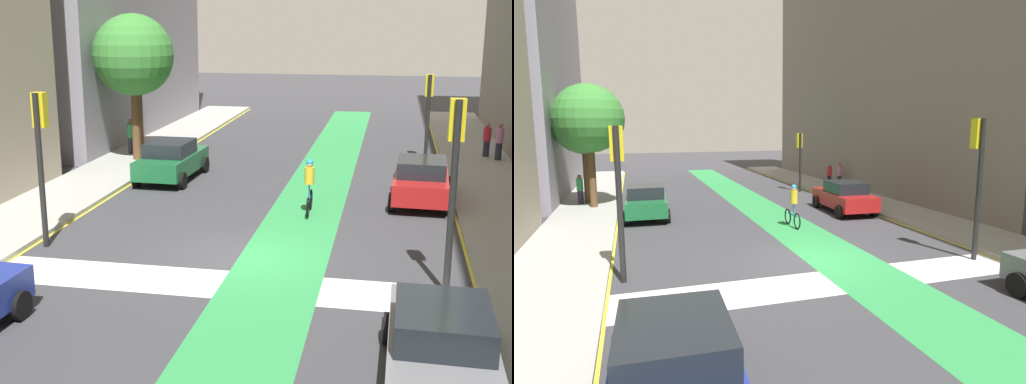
# 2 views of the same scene
# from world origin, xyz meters

# --- Properties ---
(ground_plane) EXTENTS (120.00, 120.00, 0.00)m
(ground_plane) POSITION_xyz_m (0.00, 0.00, 0.00)
(ground_plane) COLOR #38383D
(bike_lane_paint) EXTENTS (2.40, 60.00, 0.01)m
(bike_lane_paint) POSITION_xyz_m (1.14, 0.00, 0.00)
(bike_lane_paint) COLOR #2D8C47
(bike_lane_paint) RESTS_ON ground_plane
(crosswalk_band) EXTENTS (12.00, 1.80, 0.01)m
(crosswalk_band) POSITION_xyz_m (0.00, -2.00, 0.00)
(crosswalk_band) COLOR silver
(crosswalk_band) RESTS_ON ground_plane
(curb_stripe_left) EXTENTS (0.16, 60.00, 0.01)m
(curb_stripe_left) POSITION_xyz_m (-6.00, 0.00, 0.01)
(curb_stripe_left) COLOR yellow
(curb_stripe_left) RESTS_ON ground_plane
(curb_stripe_right) EXTENTS (0.16, 60.00, 0.01)m
(curb_stripe_right) POSITION_xyz_m (6.00, 0.00, 0.01)
(curb_stripe_right) COLOR yellow
(curb_stripe_right) RESTS_ON ground_plane
(traffic_signal_near_right) EXTENTS (0.35, 0.52, 4.54)m
(traffic_signal_near_right) POSITION_xyz_m (5.24, -1.45, 3.17)
(traffic_signal_near_right) COLOR black
(traffic_signal_near_right) RESTS_ON ground_plane
(traffic_signal_near_left) EXTENTS (0.35, 0.52, 4.31)m
(traffic_signal_near_left) POSITION_xyz_m (-5.59, -0.09, 3.02)
(traffic_signal_near_left) COLOR black
(traffic_signal_near_left) RESTS_ON ground_plane
(traffic_signal_far_right) EXTENTS (0.35, 0.52, 3.85)m
(traffic_signal_far_right) POSITION_xyz_m (5.31, 13.87, 2.71)
(traffic_signal_far_right) COLOR black
(traffic_signal_far_right) RESTS_ON ground_plane
(car_green_left_far) EXTENTS (2.11, 4.24, 1.57)m
(car_green_left_far) POSITION_xyz_m (-4.67, 8.41, 0.80)
(car_green_left_far) COLOR #196033
(car_green_left_far) RESTS_ON ground_plane
(car_red_right_far) EXTENTS (2.18, 4.28, 1.57)m
(car_red_right_far) POSITION_xyz_m (4.89, 6.74, 0.80)
(car_red_right_far) COLOR #A51919
(car_red_right_far) RESTS_ON ground_plane
(car_grey_right_near) EXTENTS (2.07, 4.23, 1.57)m
(car_grey_right_near) POSITION_xyz_m (4.84, -5.94, 0.80)
(car_grey_right_near) COLOR slate
(car_grey_right_near) RESTS_ON ground_plane
(cyclist_in_lane) EXTENTS (0.32, 1.73, 1.86)m
(cyclist_in_lane) POSITION_xyz_m (1.27, 4.52, 0.97)
(cyclist_in_lane) COLOR black
(cyclist_in_lane) RESTS_ON ground_plane
(pedestrian_sidewalk_right_a) EXTENTS (0.34, 0.34, 1.66)m
(pedestrian_sidewalk_right_a) POSITION_xyz_m (8.43, 14.22, 0.99)
(pedestrian_sidewalk_right_a) COLOR #262638
(pedestrian_sidewalk_right_a) RESTS_ON sidewalk_right
(pedestrian_sidewalk_left_a) EXTENTS (0.34, 0.34, 1.58)m
(pedestrian_sidewalk_left_a) POSITION_xyz_m (-7.96, 12.54, 0.95)
(pedestrian_sidewalk_left_a) COLOR #262638
(pedestrian_sidewalk_left_a) RESTS_ON sidewalk_left
(pedestrian_sidewalk_right_b) EXTENTS (0.34, 0.34, 1.53)m
(pedestrian_sidewalk_right_b) POSITION_xyz_m (7.99, 14.90, 0.92)
(pedestrian_sidewalk_right_b) COLOR #262638
(pedestrian_sidewalk_right_b) RESTS_ON sidewalk_right
(street_tree_near) EXTENTS (3.48, 3.48, 6.28)m
(street_tree_near) POSITION_xyz_m (-7.20, 11.28, 4.66)
(street_tree_near) COLOR brown
(street_tree_near) RESTS_ON sidewalk_left
(street_tree_far) EXTENTS (3.27, 3.27, 5.93)m
(street_tree_far) POSITION_xyz_m (-7.59, 12.72, 4.42)
(street_tree_far) COLOR brown
(street_tree_far) RESTS_ON sidewalk_left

